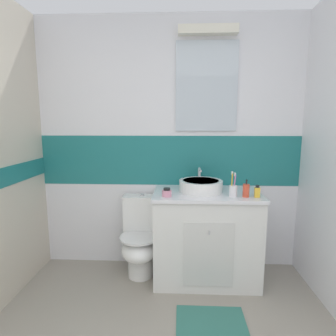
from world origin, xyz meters
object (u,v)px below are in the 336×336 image
(toilet, at_px, (141,239))
(toothbrush_cup, at_px, (233,190))
(sink_basin, at_px, (201,185))
(soap_dispenser, at_px, (246,190))
(perfume_flask_small, at_px, (257,192))
(hair_gel_jar, at_px, (167,193))

(toilet, xyz_separation_m, toothbrush_cup, (0.84, -0.19, 0.55))
(sink_basin, distance_m, toilet, 0.79)
(toothbrush_cup, distance_m, soap_dispenser, 0.11)
(soap_dispenser, relative_size, perfume_flask_small, 1.46)
(sink_basin, height_order, hair_gel_jar, sink_basin)
(sink_basin, bearing_deg, toilet, 177.49)
(hair_gel_jar, distance_m, perfume_flask_small, 0.77)
(sink_basin, xyz_separation_m, toilet, (-0.57, 0.03, -0.55))
(sink_basin, relative_size, soap_dispenser, 2.90)
(soap_dispenser, xyz_separation_m, perfume_flask_small, (0.09, -0.01, -0.01))
(sink_basin, height_order, toilet, sink_basin)
(toothbrush_cup, bearing_deg, perfume_flask_small, -4.75)
(sink_basin, bearing_deg, hair_gel_jar, -148.29)
(toothbrush_cup, height_order, soap_dispenser, toothbrush_cup)
(soap_dispenser, xyz_separation_m, hair_gel_jar, (-0.68, -0.01, -0.02))
(toothbrush_cup, xyz_separation_m, hair_gel_jar, (-0.57, -0.02, -0.02))
(sink_basin, bearing_deg, perfume_flask_small, -21.83)
(sink_basin, distance_m, hair_gel_jar, 0.36)
(toilet, xyz_separation_m, perfume_flask_small, (1.04, -0.21, 0.54))
(hair_gel_jar, height_order, perfume_flask_small, perfume_flask_small)
(toilet, bearing_deg, soap_dispenser, -12.15)
(hair_gel_jar, bearing_deg, perfume_flask_small, 0.18)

